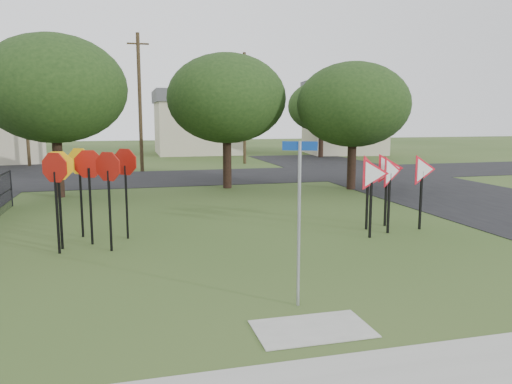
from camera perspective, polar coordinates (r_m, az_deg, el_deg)
ground at (r=11.09m, az=1.93°, el=-10.55°), size 140.00×140.00×0.00m
sidewalk at (r=7.50m, az=11.72°, el=-20.51°), size 30.00×1.60×0.02m
street_right at (r=25.30m, az=21.95°, el=-0.28°), size 8.00×50.00×0.02m
street_far at (r=30.41m, az=-8.85°, el=1.64°), size 60.00×8.00×0.02m
curb_pad at (r=8.98m, az=6.45°, el=-15.30°), size 2.00×1.20×0.02m
street_name_sign at (r=9.49m, az=4.94°, el=-2.51°), size 0.61×0.28×3.19m
stop_sign_cluster at (r=14.77m, az=-18.79°, el=1.80°), size 2.54×2.40×2.74m
yield_sign_cluster at (r=16.33m, az=14.85°, el=1.97°), size 3.20×1.58×2.50m
far_pole_a at (r=34.07m, az=-13.13°, el=9.99°), size 1.40×0.24×9.00m
far_pole_b at (r=39.10m, az=-1.32°, el=9.64°), size 1.40×0.24×8.50m
far_pole_c at (r=40.66m, az=-24.86°, el=9.17°), size 1.40×0.24×9.00m
house_mid at (r=50.53m, az=-6.72°, el=7.98°), size 8.40×8.40×6.20m
house_right at (r=50.61m, az=10.01°, el=8.48°), size 8.30×8.30×7.20m
tree_near_left at (r=24.26m, az=-22.12°, el=10.85°), size 6.40×6.40×7.27m
tree_near_mid at (r=25.55m, az=-3.38°, el=10.61°), size 6.00×6.00×6.80m
tree_near_right at (r=25.54m, az=11.06°, el=9.76°), size 5.60×5.60×6.33m
tree_far_right at (r=45.36m, az=7.51°, el=9.66°), size 6.00×6.00×6.80m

